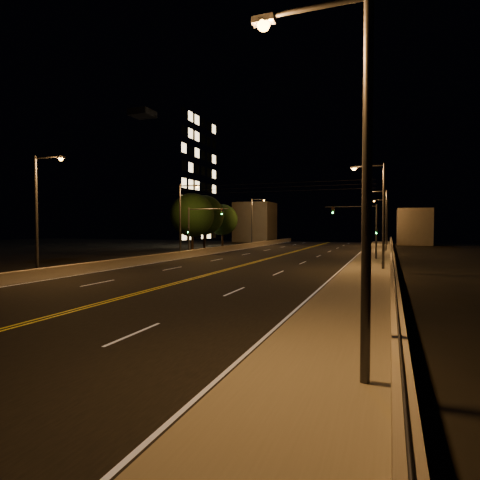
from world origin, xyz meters
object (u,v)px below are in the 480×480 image
(streetlight_3, at_px, (385,219))
(tree_0, at_px, (192,215))
(tree_1, at_px, (204,215))
(traffic_signal_left, at_px, (197,225))
(streetlight_0, at_px, (352,163))
(streetlight_6, at_px, (253,219))
(building_tower, at_px, (143,181))
(streetlight_2, at_px, (384,216))
(streetlight_5, at_px, (182,215))
(tree_2, at_px, (222,220))
(streetlight_1, at_px, (380,209))
(traffic_signal_right, at_px, (365,225))
(streetlight_4, at_px, (40,207))

(streetlight_3, distance_m, tree_0, 35.36)
(tree_1, bearing_deg, traffic_signal_left, -67.71)
(tree_0, bearing_deg, streetlight_3, 47.12)
(streetlight_0, distance_m, streetlight_6, 61.08)
(streetlight_0, distance_m, tree_0, 46.22)
(streetlight_0, xyz_separation_m, building_tower, (-43.07, 56.16, 7.25))
(tree_1, bearing_deg, streetlight_6, 67.22)
(streetlight_2, height_order, tree_0, streetlight_2)
(streetlight_2, height_order, streetlight_5, same)
(streetlight_0, bearing_deg, traffic_signal_left, 121.36)
(tree_0, relative_size, tree_1, 0.97)
(building_tower, relative_size, tree_1, 3.08)
(streetlight_5, distance_m, tree_0, 8.04)
(streetlight_2, height_order, tree_2, streetlight_2)
(streetlight_3, relative_size, streetlight_6, 1.00)
(streetlight_1, xyz_separation_m, tree_2, (-26.67, 32.35, -0.20))
(building_tower, bearing_deg, traffic_signal_right, -28.91)
(streetlight_2, distance_m, streetlight_3, 18.17)
(streetlight_6, relative_size, tree_2, 1.12)
(streetlight_5, bearing_deg, streetlight_3, 57.43)
(streetlight_2, distance_m, tree_2, 28.04)
(streetlight_6, height_order, tree_0, streetlight_6)
(building_tower, distance_m, tree_0, 26.27)
(streetlight_2, xyz_separation_m, tree_1, (-25.79, -0.46, 0.36))
(streetlight_2, relative_size, tree_2, 1.12)
(streetlight_3, height_order, tree_0, streetlight_3)
(building_tower, bearing_deg, streetlight_3, 12.08)
(streetlight_1, bearing_deg, streetlight_2, 90.00)
(traffic_signal_right, height_order, traffic_signal_left, same)
(streetlight_0, distance_m, streetlight_4, 24.56)
(streetlight_3, bearing_deg, streetlight_6, -159.11)
(tree_2, bearing_deg, streetlight_5, -77.59)
(streetlight_2, xyz_separation_m, building_tower, (-43.07, 8.95, 7.25))
(streetlight_0, height_order, tree_0, streetlight_0)
(streetlight_6, distance_m, traffic_signal_right, 31.16)
(streetlight_4, distance_m, traffic_signal_right, 29.04)
(streetlight_4, bearing_deg, streetlight_0, -29.40)
(streetlight_1, relative_size, building_tower, 0.33)
(streetlight_5, xyz_separation_m, traffic_signal_right, (19.85, 1.33, -1.18))
(streetlight_6, relative_size, building_tower, 0.33)
(streetlight_3, relative_size, streetlight_4, 1.00)
(streetlight_0, height_order, streetlight_1, same)
(streetlight_0, relative_size, traffic_signal_right, 1.45)
(streetlight_4, bearing_deg, streetlight_6, 90.00)
(streetlight_6, bearing_deg, streetlight_1, -57.58)
(streetlight_2, relative_size, streetlight_5, 1.00)
(traffic_signal_left, bearing_deg, tree_0, 121.38)
(streetlight_1, height_order, tree_1, streetlight_1)
(tree_1, distance_m, tree_2, 9.18)
(streetlight_5, distance_m, building_tower, 33.34)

